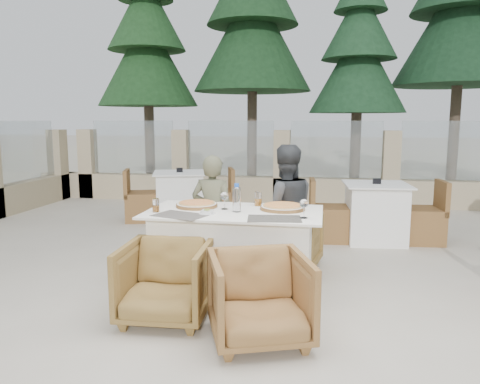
% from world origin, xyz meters
% --- Properties ---
extents(ground, '(80.00, 80.00, 0.00)m').
position_xyz_m(ground, '(0.00, 0.00, 0.00)').
color(ground, beige).
rests_on(ground, ground).
extents(sand_patch, '(30.00, 16.00, 0.01)m').
position_xyz_m(sand_patch, '(0.00, 14.00, 0.01)').
color(sand_patch, beige).
rests_on(sand_patch, ground).
extents(perimeter_wall_far, '(10.00, 0.34, 1.60)m').
position_xyz_m(perimeter_wall_far, '(0.00, 4.80, 0.80)').
color(perimeter_wall_far, tan).
rests_on(perimeter_wall_far, ground).
extents(pine_far_left, '(2.42, 2.42, 5.50)m').
position_xyz_m(pine_far_left, '(-3.50, 7.00, 2.75)').
color(pine_far_left, '#1E4820').
rests_on(pine_far_left, ground).
extents(pine_mid_left, '(2.86, 2.86, 6.50)m').
position_xyz_m(pine_mid_left, '(-1.00, 7.50, 3.25)').
color(pine_mid_left, '#1B401F').
rests_on(pine_mid_left, ground).
extents(pine_centre, '(2.20, 2.20, 5.00)m').
position_xyz_m(pine_centre, '(1.50, 7.20, 2.50)').
color(pine_centre, '#1D4526').
rests_on(pine_centre, ground).
extents(pine_mid_right, '(2.99, 2.99, 6.80)m').
position_xyz_m(pine_mid_right, '(3.80, 7.80, 3.40)').
color(pine_mid_right, '#183A20').
rests_on(pine_mid_right, ground).
extents(dining_table, '(1.60, 0.90, 0.77)m').
position_xyz_m(dining_table, '(-0.00, 0.04, 0.39)').
color(dining_table, white).
rests_on(dining_table, ground).
extents(placemat_near_left, '(0.52, 0.43, 0.00)m').
position_xyz_m(placemat_near_left, '(-0.43, -0.24, 0.77)').
color(placemat_near_left, '#5E5851').
rests_on(placemat_near_left, dining_table).
extents(placemat_near_right, '(0.48, 0.35, 0.00)m').
position_xyz_m(placemat_near_right, '(0.40, -0.24, 0.77)').
color(placemat_near_right, '#4F4B44').
rests_on(placemat_near_right, dining_table).
extents(pizza_left, '(0.46, 0.46, 0.05)m').
position_xyz_m(pizza_left, '(-0.39, 0.17, 0.80)').
color(pizza_left, '#E1511E').
rests_on(pizza_left, dining_table).
extents(pizza_right, '(0.48, 0.48, 0.05)m').
position_xyz_m(pizza_right, '(0.43, 0.18, 0.80)').
color(pizza_right, orange).
rests_on(pizza_right, dining_table).
extents(water_bottle, '(0.09, 0.09, 0.26)m').
position_xyz_m(water_bottle, '(0.03, 0.01, 0.90)').
color(water_bottle, '#B8D6F3').
rests_on(water_bottle, dining_table).
extents(wine_glass_centre, '(0.10, 0.10, 0.18)m').
position_xyz_m(wine_glass_centre, '(-0.11, 0.10, 0.86)').
color(wine_glass_centre, white).
rests_on(wine_glass_centre, dining_table).
extents(wine_glass_corner, '(0.10, 0.10, 0.18)m').
position_xyz_m(wine_glass_corner, '(0.64, -0.17, 0.86)').
color(wine_glass_corner, silver).
rests_on(wine_glass_corner, dining_table).
extents(beer_glass_left, '(0.08, 0.08, 0.12)m').
position_xyz_m(beer_glass_left, '(-0.69, -0.14, 0.83)').
color(beer_glass_left, '#C36E1B').
rests_on(beer_glass_left, dining_table).
extents(beer_glass_right, '(0.09, 0.09, 0.14)m').
position_xyz_m(beer_glass_right, '(0.18, 0.33, 0.84)').
color(beer_glass_right, orange).
rests_on(beer_glass_right, dining_table).
extents(olive_dish, '(0.13, 0.13, 0.04)m').
position_xyz_m(olive_dish, '(-0.21, -0.14, 0.79)').
color(olive_dish, silver).
rests_on(olive_dish, dining_table).
extents(armchair_far_left, '(0.83, 0.84, 0.63)m').
position_xyz_m(armchair_far_left, '(-0.43, 0.62, 0.32)').
color(armchair_far_left, olive).
rests_on(armchair_far_left, ground).
extents(armchair_far_right, '(0.75, 0.76, 0.60)m').
position_xyz_m(armchair_far_right, '(0.45, 0.83, 0.30)').
color(armchair_far_right, olive).
rests_on(armchair_far_right, ground).
extents(armchair_near_left, '(0.71, 0.73, 0.63)m').
position_xyz_m(armchair_near_left, '(-0.42, -0.67, 0.32)').
color(armchair_near_left, olive).
rests_on(armchair_near_left, ground).
extents(armchair_near_right, '(0.89, 0.90, 0.65)m').
position_xyz_m(armchair_near_right, '(0.37, -0.90, 0.32)').
color(armchair_near_right, olive).
rests_on(armchair_near_right, ground).
extents(diner_left, '(0.48, 0.33, 1.25)m').
position_xyz_m(diner_left, '(-0.32, 0.52, 0.62)').
color(diner_left, '#5C5D43').
rests_on(diner_left, ground).
extents(diner_right, '(0.78, 0.68, 1.35)m').
position_xyz_m(diner_right, '(0.42, 0.58, 0.68)').
color(diner_right, '#373A3C').
rests_on(diner_right, ground).
extents(bg_table_a, '(1.81, 1.28, 0.77)m').
position_xyz_m(bg_table_a, '(-1.46, 3.01, 0.39)').
color(bg_table_a, white).
rests_on(bg_table_a, ground).
extents(bg_table_b, '(1.70, 0.95, 0.77)m').
position_xyz_m(bg_table_b, '(1.48, 2.17, 0.39)').
color(bg_table_b, white).
rests_on(bg_table_b, ground).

